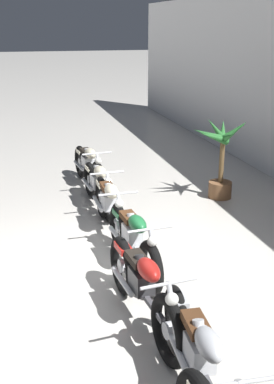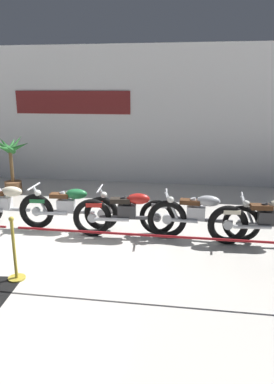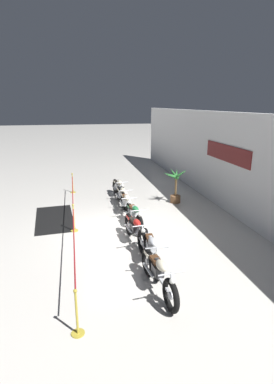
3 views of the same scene
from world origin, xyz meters
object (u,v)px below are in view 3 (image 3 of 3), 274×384
object	(u,v)px
motorcycle_cream_0	(119,188)
motorcycle_cream_6	(158,274)
motorcycle_silver_5	(151,249)
motorcycle_cream_2	(126,204)
stanchion_mid_left	(74,222)
floor_banner	(54,218)
stanchion_far_left	(73,201)
motorcycle_green_3	(134,216)
potted_palm_left_of_row	(176,185)
motorcycle_cream_1	(122,196)
stanchion_mid_right	(77,319)
motorcycle_red_4	(135,230)

from	to	relation	value
motorcycle_cream_0	motorcycle_cream_6	world-z (taller)	motorcycle_cream_6
motorcycle_silver_5	motorcycle_cream_2	bearing A→B (deg)	179.84
stanchion_mid_left	floor_banner	xyz separation A→B (m)	(-1.44, -0.79, -0.35)
motorcycle_cream_0	motorcycle_cream_2	bearing A→B (deg)	-1.54
stanchion_far_left	stanchion_mid_left	world-z (taller)	same
motorcycle_green_3	potted_palm_left_of_row	distance (m)	3.59
potted_palm_left_of_row	motorcycle_cream_1	bearing A→B (deg)	-91.69
motorcycle_green_3	stanchion_far_left	bearing A→B (deg)	-123.42
motorcycle_green_3	potted_palm_left_of_row	bearing A→B (deg)	135.27
motorcycle_cream_2	stanchion_mid_right	world-z (taller)	stanchion_mid_right
motorcycle_cream_0	stanchion_far_left	distance (m)	3.37
motorcycle_cream_6	stanchion_mid_left	size ratio (longest dim) A/B	2.23
stanchion_mid_left	stanchion_mid_right	bearing A→B (deg)	0.00
motorcycle_cream_1	stanchion_mid_left	world-z (taller)	stanchion_mid_left
motorcycle_cream_1	motorcycle_cream_2	size ratio (longest dim) A/B	0.99
motorcycle_red_4	floor_banner	xyz separation A→B (m)	(-2.93, -2.78, -0.48)
potted_palm_left_of_row	stanchion_far_left	bearing A→B (deg)	-77.39
stanchion_far_left	potted_palm_left_of_row	bearing A→B (deg)	102.61
motorcycle_red_4	stanchion_mid_right	xyz separation A→B (m)	(3.79, -1.99, -0.13)
motorcycle_green_3	motorcycle_cream_6	distance (m)	4.08
motorcycle_silver_5	motorcycle_cream_6	size ratio (longest dim) A/B	1.03
motorcycle_cream_6	potted_palm_left_of_row	xyz separation A→B (m)	(-6.61, 2.73, 0.39)
motorcycle_cream_0	potted_palm_left_of_row	world-z (taller)	potted_palm_left_of_row
motorcycle_silver_5	stanchion_mid_right	xyz separation A→B (m)	(2.41, -2.16, -0.12)
motorcycle_cream_1	floor_banner	distance (m)	3.20
motorcycle_cream_1	motorcycle_red_4	distance (m)	3.97
motorcycle_cream_0	floor_banner	xyz separation A→B (m)	(2.39, -3.03, -0.46)
motorcycle_cream_0	motorcycle_cream_1	bearing A→B (deg)	-1.73
motorcycle_cream_2	motorcycle_cream_1	bearing A→B (deg)	178.67
stanchion_far_left	motorcycle_cream_0	bearing A→B (deg)	138.05
stanchion_far_left	floor_banner	xyz separation A→B (m)	(-0.10, -0.79, -0.73)
stanchion_far_left	motorcycle_red_4	bearing A→B (deg)	35.15
motorcycle_silver_5	floor_banner	size ratio (longest dim) A/B	0.77
motorcycle_cream_1	motorcycle_green_3	distance (m)	2.61
stanchion_mid_right	motorcycle_green_3	bearing A→B (deg)	156.57
motorcycle_cream_2	motorcycle_cream_6	xyz separation A→B (m)	(5.49, -0.17, -0.00)
motorcycle_red_4	stanchion_far_left	distance (m)	3.47
motorcycle_green_3	motorcycle_red_4	size ratio (longest dim) A/B	0.93
stanchion_far_left	floor_banner	world-z (taller)	stanchion_far_left
motorcycle_cream_0	motorcycle_cream_6	xyz separation A→B (m)	(8.05, -0.24, 0.01)
motorcycle_red_4	floor_banner	bearing A→B (deg)	-136.52
stanchion_mid_left	motorcycle_cream_6	bearing A→B (deg)	25.41
motorcycle_cream_1	motorcycle_silver_5	world-z (taller)	motorcycle_silver_5
motorcycle_cream_0	motorcycle_cream_6	distance (m)	8.05
motorcycle_green_3	stanchion_mid_right	distance (m)	5.61
stanchion_mid_right	motorcycle_cream_6	bearing A→B (deg)	118.05
motorcycle_red_4	stanchion_far_left	xyz separation A→B (m)	(-2.83, -1.99, 0.25)
motorcycle_cream_0	motorcycle_green_3	world-z (taller)	motorcycle_cream_0
motorcycle_cream_6	potted_palm_left_of_row	distance (m)	7.16
motorcycle_cream_0	motorcycle_red_4	world-z (taller)	motorcycle_red_4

